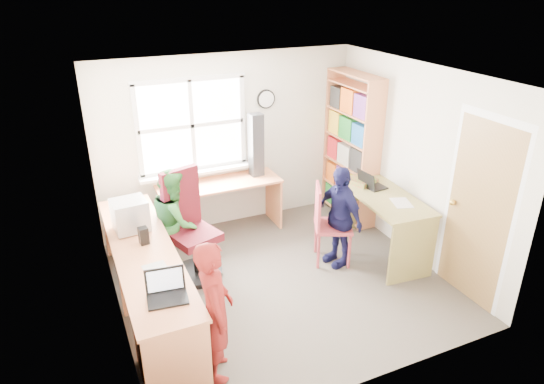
# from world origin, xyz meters

# --- Properties ---
(room) EXTENTS (3.64, 3.44, 2.44)m
(room) POSITION_xyz_m (0.01, 0.10, 1.22)
(room) COLOR #433C35
(room) RESTS_ON ground
(l_desk) EXTENTS (2.38, 2.95, 0.75)m
(l_desk) POSITION_xyz_m (-1.31, -0.28, 0.46)
(l_desk) COLOR #FB9A64
(l_desk) RESTS_ON ground
(right_desk) EXTENTS (0.76, 1.45, 0.81)m
(right_desk) POSITION_xyz_m (1.44, 0.08, 0.59)
(right_desk) COLOR olive
(right_desk) RESTS_ON ground
(bookshelf) EXTENTS (0.30, 1.02, 2.10)m
(bookshelf) POSITION_xyz_m (1.65, 1.19, 1.00)
(bookshelf) COLOR #FB9A64
(bookshelf) RESTS_ON ground
(swivel_chair) EXTENTS (0.76, 0.76, 1.30)m
(swivel_chair) POSITION_xyz_m (-0.89, 0.61, 0.56)
(swivel_chair) COLOR black
(swivel_chair) RESTS_ON ground
(wooden_chair) EXTENTS (0.58, 0.58, 1.01)m
(wooden_chair) POSITION_xyz_m (0.71, 0.20, 0.55)
(wooden_chair) COLOR #B23B43
(wooden_chair) RESTS_ON ground
(crt_monitor) EXTENTS (0.39, 0.35, 0.35)m
(crt_monitor) POSITION_xyz_m (-1.54, 0.56, 0.93)
(crt_monitor) COLOR #B0B0B4
(crt_monitor) RESTS_ON l_desk
(laptop_left) EXTENTS (0.37, 0.32, 0.24)m
(laptop_left) POSITION_xyz_m (-1.46, -0.78, 0.81)
(laptop_left) COLOR black
(laptop_left) RESTS_ON l_desk
(laptop_right) EXTENTS (0.30, 0.35, 0.22)m
(laptop_right) POSITION_xyz_m (1.43, 0.36, 0.86)
(laptop_right) COLOR black
(laptop_right) RESTS_ON right_desk
(speaker_a) EXTENTS (0.10, 0.10, 0.18)m
(speaker_a) POSITION_xyz_m (-1.47, 0.21, 0.84)
(speaker_a) COLOR black
(speaker_a) RESTS_ON l_desk
(speaker_b) EXTENTS (0.12, 0.12, 0.19)m
(speaker_b) POSITION_xyz_m (-1.44, 0.82, 0.85)
(speaker_b) COLOR black
(speaker_b) RESTS_ON l_desk
(cd_tower) EXTENTS (0.19, 0.17, 0.87)m
(cd_tower) POSITION_xyz_m (0.31, 1.48, 1.19)
(cd_tower) COLOR black
(cd_tower) RESTS_ON l_desk
(game_box) EXTENTS (0.39, 0.39, 0.06)m
(game_box) POSITION_xyz_m (1.41, 0.53, 0.84)
(game_box) COLOR red
(game_box) RESTS_ON right_desk
(paper_a) EXTENTS (0.25, 0.33, 0.00)m
(paper_a) POSITION_xyz_m (-1.46, -0.36, 0.75)
(paper_a) COLOR #BDB6B2
(paper_a) RESTS_ON l_desk
(paper_b) EXTENTS (0.29, 0.34, 0.00)m
(paper_b) POSITION_xyz_m (1.50, -0.19, 0.81)
(paper_b) COLOR #BDB6B2
(paper_b) RESTS_ON right_desk
(potted_plant) EXTENTS (0.17, 0.14, 0.27)m
(potted_plant) POSITION_xyz_m (-0.72, 1.40, 0.89)
(potted_plant) COLOR #29672D
(potted_plant) RESTS_ON l_desk
(person_red) EXTENTS (0.42, 0.55, 1.34)m
(person_red) POSITION_xyz_m (-1.12, -1.04, 0.67)
(person_red) COLOR maroon
(person_red) RESTS_ON ground
(person_green) EXTENTS (0.61, 0.72, 1.31)m
(person_green) POSITION_xyz_m (-1.02, 0.74, 0.65)
(person_green) COLOR #337D32
(person_green) RESTS_ON ground
(person_navy) EXTENTS (0.42, 0.79, 1.28)m
(person_navy) POSITION_xyz_m (0.82, 0.10, 0.64)
(person_navy) COLOR #13133C
(person_navy) RESTS_ON ground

